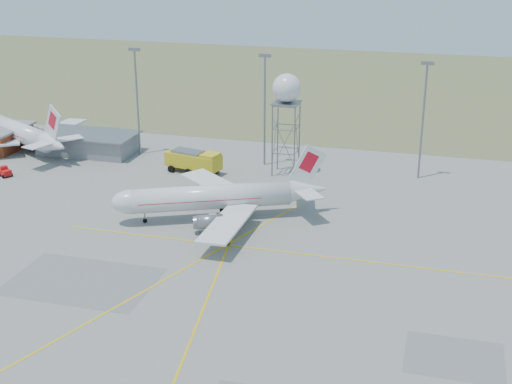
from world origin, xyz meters
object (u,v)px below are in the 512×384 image
(airliner_far, at_px, (17,132))
(baggage_tug, at_px, (5,173))
(radar_tower, at_px, (286,119))
(airliner_main, at_px, (215,197))
(fire_truck, at_px, (195,162))

(airliner_far, distance_m, baggage_tug, 17.30)
(radar_tower, height_order, baggage_tug, radar_tower)
(airliner_main, distance_m, baggage_tug, 42.99)
(fire_truck, distance_m, baggage_tug, 33.53)
(airliner_main, height_order, fire_truck, airliner_main)
(airliner_far, xyz_separation_m, radar_tower, (54.76, -0.73, 6.60))
(airliner_far, bearing_deg, radar_tower, -151.28)
(airliner_main, height_order, radar_tower, radar_tower)
(airliner_main, bearing_deg, radar_tower, -128.00)
(fire_truck, bearing_deg, airliner_main, -48.02)
(fire_truck, height_order, baggage_tug, fire_truck)
(baggage_tug, bearing_deg, radar_tower, 47.44)
(airliner_main, xyz_separation_m, fire_truck, (-10.32, 19.17, -1.41))
(airliner_main, relative_size, airliner_far, 0.99)
(radar_tower, relative_size, baggage_tug, 6.57)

